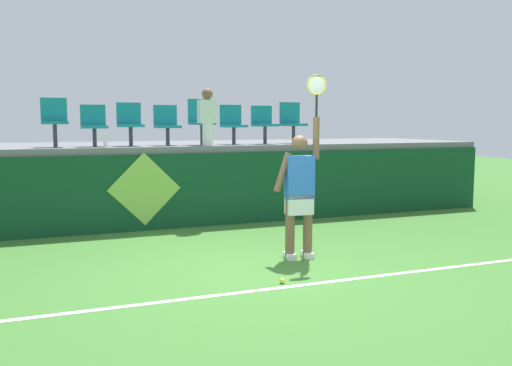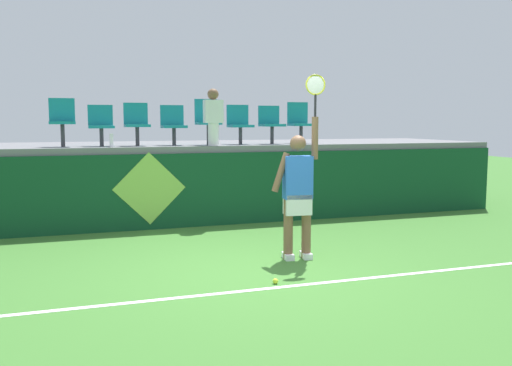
{
  "view_description": "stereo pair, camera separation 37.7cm",
  "coord_description": "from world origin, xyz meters",
  "views": [
    {
      "loc": [
        -2.57,
        -6.3,
        1.89
      ],
      "look_at": [
        0.37,
        1.16,
        1.0
      ],
      "focal_mm": 38.72,
      "sensor_mm": 36.0,
      "label": 1
    },
    {
      "loc": [
        -2.22,
        -6.43,
        1.89
      ],
      "look_at": [
        0.37,
        1.16,
        1.0
      ],
      "focal_mm": 38.72,
      "sensor_mm": 36.0,
      "label": 2
    }
  ],
  "objects": [
    {
      "name": "ground_plane",
      "position": [
        0.0,
        0.0,
        0.0
      ],
      "size": [
        40.0,
        40.0,
        0.0
      ],
      "primitive_type": "plane",
      "color": "#3D752D"
    },
    {
      "name": "court_back_wall",
      "position": [
        0.0,
        3.31,
        0.67
      ],
      "size": [
        12.76,
        0.2,
        1.33
      ],
      "primitive_type": "cube",
      "color": "#0F4223",
      "rests_on": "ground_plane"
    },
    {
      "name": "spectator_platform",
      "position": [
        0.0,
        4.8,
        1.39
      ],
      "size": [
        12.76,
        3.08,
        0.12
      ],
      "primitive_type": "cube",
      "color": "slate",
      "rests_on": "court_back_wall"
    },
    {
      "name": "court_baseline_stripe",
      "position": [
        0.0,
        -0.7,
        0.0
      ],
      "size": [
        11.48,
        0.08,
        0.01
      ],
      "primitive_type": "cube",
      "color": "white",
      "rests_on": "ground_plane"
    },
    {
      "name": "tennis_player",
      "position": [
        0.75,
        0.48,
        0.96
      ],
      "size": [
        0.75,
        0.3,
        2.53
      ],
      "color": "white",
      "rests_on": "ground_plane"
    },
    {
      "name": "tennis_ball",
      "position": [
        0.03,
        -0.55,
        0.03
      ],
      "size": [
        0.07,
        0.07,
        0.07
      ],
      "primitive_type": "sphere",
      "color": "#D1E533",
      "rests_on": "ground_plane"
    },
    {
      "name": "water_bottle",
      "position": [
        -1.5,
        3.48,
        1.57
      ],
      "size": [
        0.07,
        0.07,
        0.24
      ],
      "primitive_type": "cylinder",
      "color": "white",
      "rests_on": "spectator_platform"
    },
    {
      "name": "stadium_chair_0",
      "position": [
        -2.3,
        3.93,
        1.94
      ],
      "size": [
        0.44,
        0.42,
        0.86
      ],
      "color": "#38383D",
      "rests_on": "spectator_platform"
    },
    {
      "name": "stadium_chair_1",
      "position": [
        -1.64,
        3.92,
        1.86
      ],
      "size": [
        0.44,
        0.42,
        0.75
      ],
      "color": "#38383D",
      "rests_on": "spectator_platform"
    },
    {
      "name": "stadium_chair_2",
      "position": [
        -1.01,
        3.93,
        1.89
      ],
      "size": [
        0.44,
        0.42,
        0.79
      ],
      "color": "#38383D",
      "rests_on": "spectator_platform"
    },
    {
      "name": "stadium_chair_3",
      "position": [
        -0.33,
        3.93,
        1.86
      ],
      "size": [
        0.44,
        0.42,
        0.75
      ],
      "color": "#38383D",
      "rests_on": "spectator_platform"
    },
    {
      "name": "stadium_chair_4",
      "position": [
        0.33,
        3.93,
        1.94
      ],
      "size": [
        0.44,
        0.42,
        0.88
      ],
      "color": "#38383D",
      "rests_on": "spectator_platform"
    },
    {
      "name": "stadium_chair_5",
      "position": [
        0.97,
        3.93,
        1.88
      ],
      "size": [
        0.44,
        0.42,
        0.77
      ],
      "color": "#38383D",
      "rests_on": "spectator_platform"
    },
    {
      "name": "stadium_chair_6",
      "position": [
        1.63,
        3.92,
        1.88
      ],
      "size": [
        0.44,
        0.42,
        0.76
      ],
      "color": "#38383D",
      "rests_on": "spectator_platform"
    },
    {
      "name": "stadium_chair_7",
      "position": [
        2.25,
        3.93,
        1.91
      ],
      "size": [
        0.44,
        0.42,
        0.84
      ],
      "color": "#38383D",
      "rests_on": "spectator_platform"
    },
    {
      "name": "spectator_0",
      "position": [
        0.33,
        3.48,
        2.0
      ],
      "size": [
        0.34,
        0.21,
        1.04
      ],
      "color": "white",
      "rests_on": "spectator_platform"
    },
    {
      "name": "wall_signage_mount",
      "position": [
        -0.9,
        3.21,
        0.0
      ],
      "size": [
        1.27,
        0.01,
        1.37
      ],
      "color": "#0F4223",
      "rests_on": "ground_plane"
    }
  ]
}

